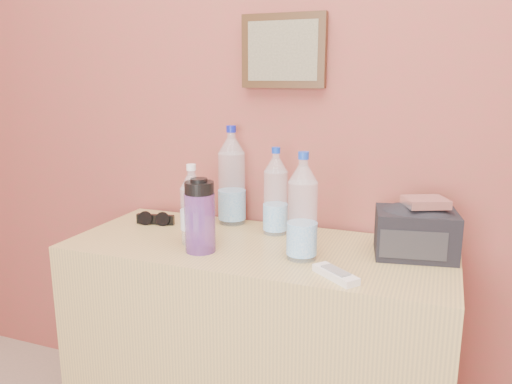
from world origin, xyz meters
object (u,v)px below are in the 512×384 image
at_px(toiletry_bag, 416,230).
at_px(foil_packet, 425,202).
at_px(nalgene_bottle, 200,216).
at_px(ac_remote, 336,274).
at_px(pet_large_c, 232,181).
at_px(pet_small, 192,209).
at_px(dresser, 257,352).
at_px(pet_large_b, 276,196).
at_px(pet_large_d, 302,213).
at_px(sunglasses, 155,219).

distance_m(toiletry_bag, foil_packet, 0.10).
distance_m(nalgene_bottle, ac_remote, 0.46).
distance_m(pet_large_c, foil_packet, 0.70).
xyz_separation_m(pet_small, toiletry_bag, (0.69, 0.14, -0.04)).
bearing_deg(foil_packet, pet_small, -169.80).
height_order(dresser, ac_remote, ac_remote).
distance_m(pet_large_b, pet_large_c, 0.20).
bearing_deg(ac_remote, nalgene_bottle, -149.17).
height_order(dresser, pet_small, pet_small).
height_order(pet_large_d, pet_small, pet_large_d).
relative_size(dresser, ac_remote, 8.34).
bearing_deg(toiletry_bag, pet_large_b, 162.33).
height_order(pet_large_c, pet_large_d, pet_large_c).
relative_size(pet_large_b, pet_small, 1.15).
height_order(dresser, pet_large_b, pet_large_b).
bearing_deg(dresser, foil_packet, 8.17).
bearing_deg(pet_large_d, toiletry_bag, 24.97).
distance_m(pet_large_b, pet_large_d, 0.26).
distance_m(pet_small, ac_remote, 0.53).
relative_size(pet_large_d, toiletry_bag, 1.38).
relative_size(nalgene_bottle, sunglasses, 1.64).
relative_size(pet_large_b, pet_large_c, 0.83).
height_order(dresser, sunglasses, sunglasses).
xyz_separation_m(pet_large_c, pet_small, (-0.03, -0.26, -0.05)).
relative_size(dresser, sunglasses, 8.72).
bearing_deg(dresser, ac_remote, -31.15).
xyz_separation_m(pet_large_b, foil_packet, (0.49, -0.07, 0.04)).
xyz_separation_m(dresser, pet_large_b, (0.01, 0.14, 0.52)).
xyz_separation_m(pet_small, foil_packet, (0.71, 0.13, 0.06)).
bearing_deg(pet_large_b, pet_large_c, 162.15).
height_order(dresser, foil_packet, foil_packet).
distance_m(nalgene_bottle, foil_packet, 0.68).
bearing_deg(sunglasses, pet_large_b, -3.87).
height_order(nalgene_bottle, ac_remote, nalgene_bottle).
distance_m(pet_large_b, sunglasses, 0.47).
bearing_deg(nalgene_bottle, toiletry_bag, 17.37).
bearing_deg(pet_small, foil_packet, 10.20).
bearing_deg(foil_packet, toiletry_bag, 160.86).
distance_m(pet_large_d, nalgene_bottle, 0.32).
bearing_deg(pet_large_b, pet_small, -137.81).
distance_m(dresser, ac_remote, 0.53).
distance_m(pet_large_c, sunglasses, 0.32).
xyz_separation_m(pet_large_b, nalgene_bottle, (-0.16, -0.26, -0.02)).
bearing_deg(sunglasses, pet_large_c, 13.55).
relative_size(pet_small, ac_remote, 1.77).
height_order(pet_large_b, pet_large_c, pet_large_c).
relative_size(pet_large_b, toiletry_bag, 1.29).
bearing_deg(pet_large_d, nalgene_bottle, -170.98).
distance_m(sunglasses, ac_remote, 0.78).
xyz_separation_m(pet_large_d, ac_remote, (0.13, -0.11, -0.13)).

